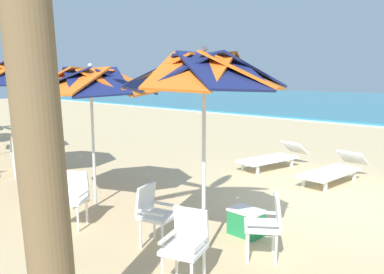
{
  "coord_description": "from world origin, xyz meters",
  "views": [
    {
      "loc": [
        2.93,
        -6.81,
        2.35
      ],
      "look_at": [
        -2.98,
        -0.58,
        1.0
      ],
      "focal_mm": 36.1,
      "sensor_mm": 36.0,
      "label": 1
    }
  ],
  "objects": [
    {
      "name": "beach_umbrella_1",
      "position": [
        -3.05,
        -3.08,
        2.25
      ],
      "size": [
        2.39,
        2.39,
        2.58
      ],
      "color": "silver",
      "rests_on": "ground"
    },
    {
      "name": "sun_lounger_2",
      "position": [
        -2.28,
        1.76,
        0.28
      ],
      "size": [
        0.98,
        2.22,
        0.62
      ],
      "color": "white",
      "rests_on": "ground"
    },
    {
      "name": "plastic_chair_1",
      "position": [
        0.04,
        -3.86,
        0.5
      ],
      "size": [
        0.56,
        0.58,
        0.87
      ],
      "color": "white",
      "rests_on": "ground"
    },
    {
      "name": "plastic_chair_4",
      "position": [
        -2.47,
        -3.85,
        0.5
      ],
      "size": [
        0.62,
        0.63,
        0.87
      ],
      "color": "white",
      "rests_on": "ground"
    },
    {
      "name": "plastic_chair_6",
      "position": [
        -6.88,
        -2.89,
        0.5
      ],
      "size": [
        0.55,
        0.57,
        0.87
      ],
      "color": "white",
      "rests_on": "ground"
    },
    {
      "name": "beach_umbrella_2",
      "position": [
        -6.03,
        -3.32,
        2.39
      ],
      "size": [
        2.61,
        2.61,
        2.76
      ],
      "color": "silver",
      "rests_on": "ground"
    },
    {
      "name": "beach_umbrella_0",
      "position": [
        -0.24,
        -3.25,
        2.38
      ],
      "size": [
        2.06,
        2.06,
        2.72
      ],
      "color": "silver",
      "rests_on": "ground"
    },
    {
      "name": "cooler_box",
      "position": [
        -0.26,
        -2.27,
        0.2
      ],
      "size": [
        0.5,
        0.34,
        0.4
      ],
      "color": "#238C4C",
      "rests_on": "ground"
    },
    {
      "name": "plastic_chair_2",
      "position": [
        -0.99,
        -3.45,
        0.5
      ],
      "size": [
        0.57,
        0.55,
        0.87
      ],
      "color": "white",
      "rests_on": "ground"
    },
    {
      "name": "sun_lounger_1",
      "position": [
        -0.54,
        1.51,
        0.28
      ],
      "size": [
        0.79,
        2.19,
        0.62
      ],
      "color": "white",
      "rests_on": "ground"
    },
    {
      "name": "plastic_chair_3",
      "position": [
        -3.44,
        -3.65,
        0.5
      ],
      "size": [
        0.57,
        0.59,
        0.87
      ],
      "color": "white",
      "rests_on": "ground"
    },
    {
      "name": "ground_plane",
      "position": [
        0.0,
        0.0,
        0.0
      ],
      "size": [
        80.0,
        80.0,
        0.0
      ],
      "primitive_type": "plane",
      "color": "#D3B784"
    },
    {
      "name": "plastic_chair_0",
      "position": [
        0.37,
        -2.71,
        0.5
      ],
      "size": [
        0.63,
        0.62,
        0.87
      ],
      "color": "white",
      "rests_on": "ground"
    }
  ]
}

